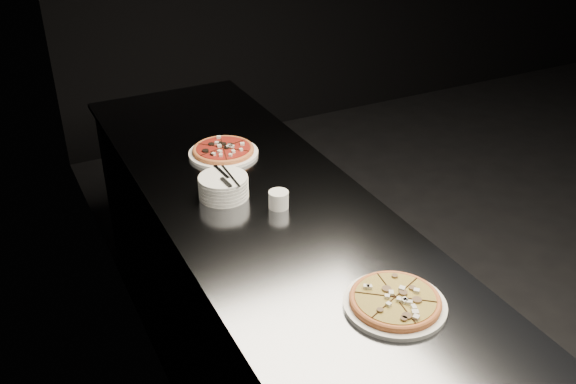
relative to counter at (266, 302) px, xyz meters
name	(u,v)px	position (x,y,z in m)	size (l,w,h in m)	color
wall_left	(148,90)	(-0.37, 0.00, 0.94)	(0.02, 5.00, 2.80)	black
counter	(266,302)	(0.00, 0.00, 0.00)	(0.74, 2.44, 0.92)	slate
pizza_mushroom	(395,301)	(0.08, -0.69, 0.48)	(0.33, 0.33, 0.03)	white
pizza_tomato	(223,151)	(0.01, 0.41, 0.48)	(0.31, 0.31, 0.03)	white
plate_stack	(223,187)	(-0.12, 0.09, 0.50)	(0.18, 0.18, 0.08)	white
cutlery	(226,177)	(-0.11, 0.08, 0.54)	(0.07, 0.19, 0.01)	silver
ramekin	(279,199)	(0.03, -0.06, 0.49)	(0.07, 0.07, 0.06)	silver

